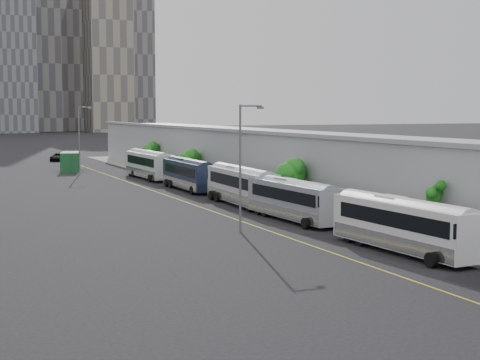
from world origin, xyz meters
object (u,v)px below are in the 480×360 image
bus_4 (242,189)px  bus_6 (149,167)px  bus_2 (403,230)px  bus_3 (293,203)px  shipping_container (70,162)px  street_lamp_near (242,160)px  street_lamp_far (80,136)px  suv (58,157)px  bus_5 (189,177)px

bus_4 → bus_6: bus_6 is taller
bus_2 → bus_3: bus_2 is taller
shipping_container → street_lamp_near: bearing=-74.5°
bus_6 → street_lamp_far: street_lamp_far is taller
street_lamp_far → suv: 29.48m
shipping_container → suv: bearing=98.6°
bus_2 → bus_6: 57.13m
bus_3 → street_lamp_far: size_ratio=1.24×
bus_3 → bus_5: size_ratio=0.97×
bus_3 → bus_4: (0.10, 11.16, 0.12)m
bus_2 → shipping_container: (-7.99, 73.86, -0.06)m
bus_2 → street_lamp_near: 14.14m
bus_2 → street_lamp_far: size_ratio=1.28×
street_lamp_near → shipping_container: street_lamp_near is taller
bus_6 → shipping_container: bus_6 is taller
bus_2 → street_lamp_near: street_lamp_near is taller
bus_2 → bus_4: (-0.01, 26.56, 0.07)m
street_lamp_near → suv: street_lamp_near is taller
bus_6 → street_lamp_near: (-5.90, -45.18, 4.00)m
bus_6 → bus_3: bearing=-91.3°
bus_6 → bus_2: bearing=-91.3°
street_lamp_far → shipping_container: (-0.53, 5.35, -4.17)m
street_lamp_far → shipping_container: size_ratio=1.58×
street_lamp_near → suv: (0.57, 85.57, -4.87)m
bus_3 → bus_6: bus_6 is taller
bus_2 → street_lamp_far: bearing=92.7°
bus_5 → suv: (-5.57, 55.98, -0.80)m
street_lamp_far → bus_3: bearing=-82.1°
bus_4 → shipping_container: size_ratio=2.10×
bus_5 → suv: size_ratio=2.33×
bus_2 → street_lamp_far: street_lamp_far is taller
bus_4 → bus_5: bearing=92.8°
bus_3 → bus_5: bus_5 is taller
bus_6 → suv: (-5.33, 40.39, -0.87)m
shipping_container → suv: 23.79m
bus_3 → suv: bus_3 is taller
bus_4 → street_lamp_far: 42.80m
bus_2 → bus_6: bus_6 is taller
bus_6 → street_lamp_near: bearing=-99.2°
suv → shipping_container: bearing=-74.9°
bus_3 → street_lamp_near: 8.24m
bus_3 → street_lamp_far: (-7.36, 53.11, 4.15)m
street_lamp_near → street_lamp_far: street_lamp_far is taller
shipping_container → street_lamp_far: bearing=-70.4°
bus_3 → bus_6: 41.73m
bus_6 → suv: bearing=95.8°
street_lamp_near → suv: bearing=89.6°
bus_3 → suv: bearing=91.2°
bus_3 → bus_4: size_ratio=0.93×
street_lamp_near → suv: size_ratio=1.82×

